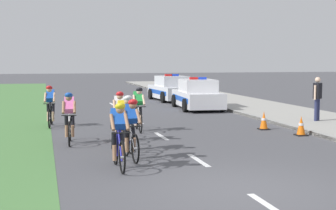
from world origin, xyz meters
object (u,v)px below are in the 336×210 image
Objects in this scene: cyclist_fourth at (120,115)px; spectator_closest at (317,96)px; cyclist_second at (130,128)px; cyclist_third at (125,122)px; traffic_cone_near at (264,121)px; cyclist_sixth at (138,109)px; cyclist_seventh at (50,105)px; traffic_cone_mid at (301,126)px; police_car_nearest at (197,95)px; police_car_second at (171,89)px; cyclist_fifth at (69,117)px; cyclist_lead at (118,135)px.

spectator_closest is at bearing 15.99° from cyclist_fourth.
cyclist_second and cyclist_third have the same top height.
traffic_cone_near is (5.39, 2.93, -0.48)m from cyclist_third.
traffic_cone_near is (4.36, -0.66, -0.48)m from cyclist_sixth.
traffic_cone_near is at bearing -19.65° from cyclist_seventh.
cyclist_fourth is 8.28m from spectator_closest.
cyclist_sixth is 2.69× the size of traffic_cone_mid.
police_car_nearest is (5.30, 10.53, -0.11)m from cyclist_third.
police_car_nearest is at bearing 112.51° from spectator_closest.
police_car_second is at bearing 102.97° from spectator_closest.
spectator_closest is (8.04, 3.92, 0.30)m from cyclist_third.
police_car_second is (6.71, 14.29, -0.11)m from cyclist_fifth.
cyclist_seventh is at bearing -145.16° from police_car_nearest.
cyclist_lead is 3.85m from cyclist_fifth.
cyclist_fifth is at bearing -139.57° from cyclist_sixth.
cyclist_seventh is 8.92m from traffic_cone_mid.
spectator_closest reaches higher than cyclist_fifth.
police_car_second is (5.81, 18.04, -0.11)m from cyclist_lead.
traffic_cone_mid is at bearing -24.41° from cyclist_sixth.
police_car_nearest is at bearing 65.50° from cyclist_second.
cyclist_sixth is 4.44m from traffic_cone_near.
cyclist_fourth is 2.69× the size of traffic_cone_near.
cyclist_lead is at bearing -98.76° from cyclist_fourth.
cyclist_second is 1.00× the size of cyclist_third.
cyclist_fourth and cyclist_seventh have the same top height.
cyclist_second is 1.00× the size of cyclist_fourth.
police_car_second reaches higher than traffic_cone_near.
cyclist_sixth is at bearing 73.99° from cyclist_third.
police_car_second is at bearing 90.38° from traffic_cone_near.
cyclist_fifth is (-1.49, -0.12, 0.00)m from cyclist_fourth.
cyclist_third is 1.00× the size of cyclist_fifth.
traffic_cone_near is 1.00× the size of traffic_cone_mid.
spectator_closest is at bearing 25.98° from cyclist_third.
police_car_second reaches higher than cyclist_fourth.
cyclist_seventh is at bearing 108.86° from cyclist_third.
police_car_nearest is at bearing 58.39° from cyclist_sixth.
cyclist_second is 1.00× the size of cyclist_fifth.
police_car_second is (5.22, 14.17, -0.11)m from cyclist_fourth.
police_car_second is 14.48m from traffic_cone_mid.
cyclist_fifth is 2.69× the size of traffic_cone_near.
cyclist_lead is at bearing -114.21° from cyclist_second.
cyclist_second is 6.90m from traffic_cone_near.
cyclist_fourth reaches higher than traffic_cone_near.
police_car_nearest is at bearing -90.02° from police_car_second.
cyclist_fourth is 2.16m from cyclist_sixth.
cyclist_second is (0.44, 0.97, 0.00)m from cyclist_lead.
cyclist_sixth is at bearing 77.22° from cyclist_second.
cyclist_third is at bearing -154.02° from spectator_closest.
cyclist_third is 1.00× the size of cyclist_fourth.
cyclist_fifth is at bearing -168.25° from traffic_cone_near.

